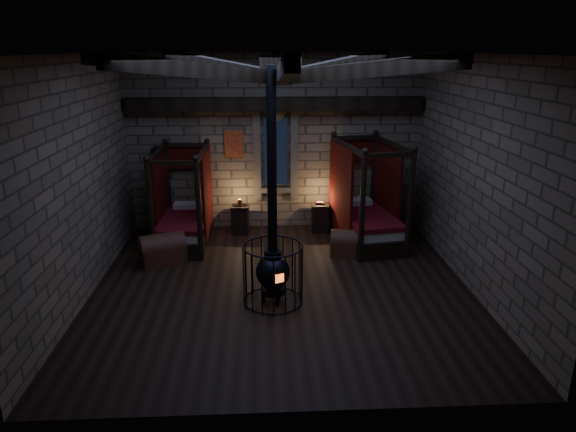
{
  "coord_description": "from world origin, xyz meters",
  "views": [
    {
      "loc": [
        -0.33,
        -8.77,
        4.3
      ],
      "look_at": [
        0.15,
        0.6,
        1.21
      ],
      "focal_mm": 32.0,
      "sensor_mm": 36.0,
      "label": 1
    }
  ],
  "objects_px": {
    "bed_left": "(185,220)",
    "trunk_right": "(349,244)",
    "trunk_left": "(163,250)",
    "bed_right": "(366,217)",
    "stove": "(273,269)"
  },
  "relations": [
    {
      "from": "bed_right",
      "to": "trunk_right",
      "type": "relative_size",
      "value": 2.77
    },
    {
      "from": "bed_right",
      "to": "stove",
      "type": "relative_size",
      "value": 0.58
    },
    {
      "from": "trunk_left",
      "to": "bed_left",
      "type": "bearing_deg",
      "value": 51.86
    },
    {
      "from": "trunk_left",
      "to": "trunk_right",
      "type": "bearing_deg",
      "value": -20.08
    },
    {
      "from": "bed_left",
      "to": "trunk_right",
      "type": "bearing_deg",
      "value": -13.6
    },
    {
      "from": "bed_left",
      "to": "bed_right",
      "type": "relative_size",
      "value": 0.91
    },
    {
      "from": "trunk_right",
      "to": "bed_left",
      "type": "bearing_deg",
      "value": 176.43
    },
    {
      "from": "bed_left",
      "to": "trunk_right",
      "type": "relative_size",
      "value": 2.52
    },
    {
      "from": "trunk_left",
      "to": "bed_right",
      "type": "bearing_deg",
      "value": -10.17
    },
    {
      "from": "stove",
      "to": "bed_left",
      "type": "bearing_deg",
      "value": 100.88
    },
    {
      "from": "trunk_right",
      "to": "trunk_left",
      "type": "bearing_deg",
      "value": -165.55
    },
    {
      "from": "bed_left",
      "to": "trunk_left",
      "type": "bearing_deg",
      "value": -103.64
    },
    {
      "from": "bed_right",
      "to": "trunk_left",
      "type": "distance_m",
      "value": 4.6
    },
    {
      "from": "bed_left",
      "to": "stove",
      "type": "bearing_deg",
      "value": -56.55
    },
    {
      "from": "bed_left",
      "to": "bed_right",
      "type": "height_order",
      "value": "bed_right"
    }
  ]
}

